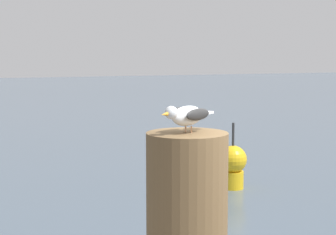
{
  "coord_description": "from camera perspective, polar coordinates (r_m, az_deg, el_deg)",
  "views": [
    {
      "loc": [
        -2.32,
        -2.82,
        2.71
      ],
      "look_at": [
        -1.15,
        -0.03,
        2.36
      ],
      "focal_mm": 60.35,
      "sensor_mm": 36.0,
      "label": 1
    }
  ],
  "objects": [
    {
      "name": "channel_buoy",
      "position": [
        11.38,
        6.56,
        -4.78
      ],
      "size": [
        0.56,
        0.56,
        1.33
      ],
      "color": "yellow",
      "rests_on": "ground_plane"
    },
    {
      "name": "seagull",
      "position": [
        2.81,
        1.89,
        0.25
      ],
      "size": [
        0.36,
        0.24,
        0.14
      ],
      "color": "tan",
      "rests_on": "mooring_post"
    },
    {
      "name": "mooring_post",
      "position": [
        2.94,
        1.92,
        -11.44
      ],
      "size": [
        0.42,
        0.42,
        1.02
      ],
      "primitive_type": "cylinder",
      "color": "brown",
      "rests_on": "harbor_quay"
    }
  ]
}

